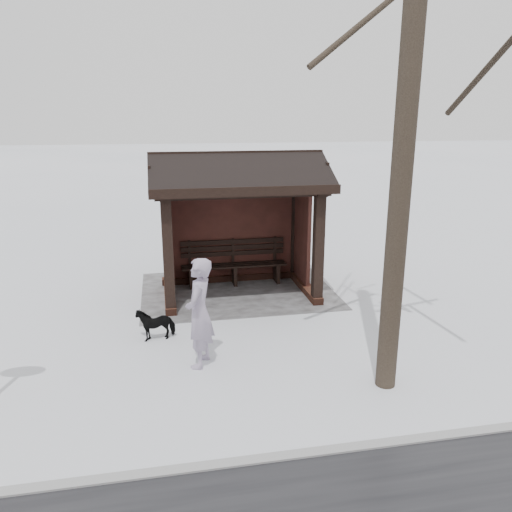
{
  "coord_description": "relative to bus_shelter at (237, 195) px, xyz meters",
  "views": [
    {
      "loc": [
        1.59,
        10.23,
        3.8
      ],
      "look_at": [
        -0.23,
        0.8,
        1.07
      ],
      "focal_mm": 35.0,
      "sensor_mm": 36.0,
      "label": 1
    }
  ],
  "objects": [
    {
      "name": "pedestrian",
      "position": [
        1.09,
        3.24,
        -1.29
      ],
      "size": [
        0.62,
        0.75,
        1.74
      ],
      "primitive_type": "imported",
      "rotation": [
        0.0,
        0.0,
        1.19
      ],
      "color": "#9E91AA",
      "rests_on": "ground"
    },
    {
      "name": "bus_shelter",
      "position": [
        0.0,
        0.0,
        0.0
      ],
      "size": [
        3.6,
        2.4,
        3.09
      ],
      "color": "#3D1F16",
      "rests_on": "ground"
    },
    {
      "name": "trampled_patch",
      "position": [
        0.0,
        -0.04,
        -2.16
      ],
      "size": [
        4.2,
        3.2,
        0.02
      ],
      "primitive_type": "cube",
      "color": "gray",
      "rests_on": "ground"
    },
    {
      "name": "dog",
      "position": [
        1.78,
        2.11,
        -1.89
      ],
      "size": [
        0.7,
        0.41,
        0.55
      ],
      "primitive_type": "imported",
      "rotation": [
        0.0,
        0.0,
        1.75
      ],
      "color": "black",
      "rests_on": "ground"
    },
    {
      "name": "kerb",
      "position": [
        0.0,
        5.66,
        -2.16
      ],
      "size": [
        120.0,
        0.15,
        0.06
      ],
      "primitive_type": "cube",
      "color": "gray",
      "rests_on": "ground"
    },
    {
      "name": "ground",
      "position": [
        0.0,
        0.16,
        -2.17
      ],
      "size": [
        120.0,
        120.0,
        0.0
      ],
      "primitive_type": "plane",
      "color": "silver",
      "rests_on": "ground"
    }
  ]
}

